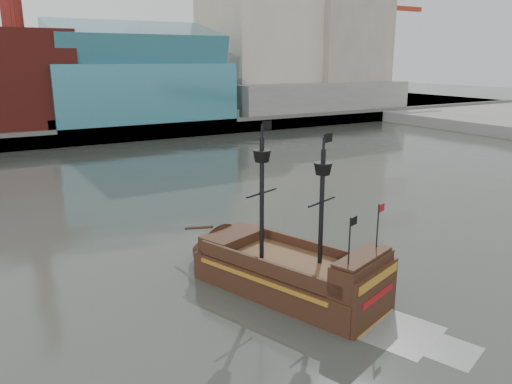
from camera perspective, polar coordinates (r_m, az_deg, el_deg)
ground at (r=26.28m, az=14.84°, el=-14.66°), size 400.00×400.00×0.00m
promenade_far at (r=109.62m, az=-21.67°, el=7.78°), size 220.00×60.00×2.00m
seawall at (r=80.78m, az=-18.25°, el=6.08°), size 220.00×1.00×2.60m
crane_a at (r=136.69m, az=14.52°, el=17.20°), size 22.50×4.00×32.25m
crane_b at (r=150.43m, az=14.37°, el=15.62°), size 19.10×4.00×26.25m
pirate_ship at (r=28.39m, az=4.03°, el=-9.71°), size 8.37×14.31×10.28m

